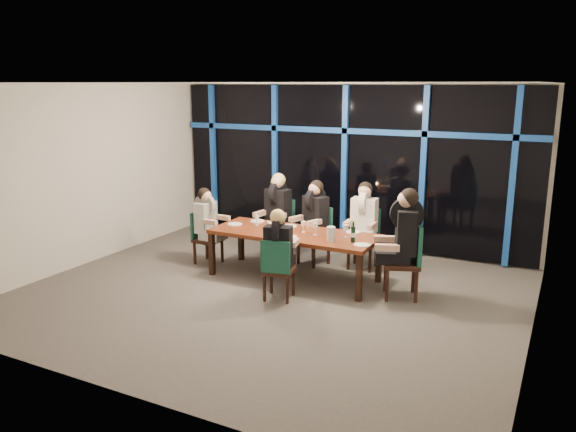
# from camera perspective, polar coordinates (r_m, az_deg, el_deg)

# --- Properties ---
(room) EXTENTS (7.04, 7.00, 3.02)m
(room) POSITION_cam_1_polar(r_m,az_deg,el_deg) (7.74, -2.03, 6.13)
(room) COLOR #5D5752
(room) RESTS_ON ground
(window_wall) EXTENTS (6.86, 0.43, 2.94)m
(window_wall) POSITION_cam_1_polar(r_m,az_deg,el_deg) (10.44, 5.91, 5.30)
(window_wall) COLOR black
(window_wall) RESTS_ON ground
(dining_table) EXTENTS (2.60, 1.00, 0.75)m
(dining_table) POSITION_cam_1_polar(r_m,az_deg,el_deg) (8.70, 0.60, -2.09)
(dining_table) COLOR maroon
(dining_table) RESTS_ON ground
(chair_far_left) EXTENTS (0.52, 0.52, 1.01)m
(chair_far_left) POSITION_cam_1_polar(r_m,az_deg,el_deg) (9.92, -0.86, -0.86)
(chair_far_left) COLOR black
(chair_far_left) RESTS_ON ground
(chair_far_mid) EXTENTS (0.58, 0.58, 0.98)m
(chair_far_mid) POSITION_cam_1_polar(r_m,az_deg,el_deg) (9.51, 2.98, -1.61)
(chair_far_mid) COLOR black
(chair_far_mid) RESTS_ON ground
(chair_far_right) EXTENTS (0.48, 0.48, 0.98)m
(chair_far_right) POSITION_cam_1_polar(r_m,az_deg,el_deg) (9.39, 7.77, -1.90)
(chair_far_right) COLOR black
(chair_far_right) RESTS_ON ground
(chair_end_left) EXTENTS (0.43, 0.43, 0.89)m
(chair_end_left) POSITION_cam_1_polar(r_m,az_deg,el_deg) (9.63, -8.51, -1.87)
(chair_end_left) COLOR black
(chair_end_left) RESTS_ON ground
(chair_end_right) EXTENTS (0.65, 0.65, 1.08)m
(chair_end_right) POSITION_cam_1_polar(r_m,az_deg,el_deg) (8.13, 12.14, -4.07)
(chair_end_right) COLOR black
(chair_end_right) RESTS_ON ground
(chair_near_mid) EXTENTS (0.49, 0.49, 0.90)m
(chair_near_mid) POSITION_cam_1_polar(r_m,az_deg,el_deg) (7.86, -1.08, -5.16)
(chair_near_mid) COLOR black
(chair_near_mid) RESTS_ON ground
(diner_far_left) EXTENTS (0.53, 0.66, 0.99)m
(diner_far_left) POSITION_cam_1_polar(r_m,az_deg,el_deg) (9.76, -1.15, 1.32)
(diner_far_left) COLOR black
(diner_far_left) RESTS_ON ground
(diner_far_mid) EXTENTS (0.59, 0.67, 0.95)m
(diner_far_mid) POSITION_cam_1_polar(r_m,az_deg,el_deg) (9.36, 2.65, 0.60)
(diner_far_mid) COLOR black
(diner_far_mid) RESTS_ON ground
(diner_far_right) EXTENTS (0.50, 0.62, 0.96)m
(diner_far_right) POSITION_cam_1_polar(r_m,az_deg,el_deg) (9.22, 7.70, 0.32)
(diner_far_right) COLOR silver
(diner_far_right) RESTS_ON ground
(diner_end_left) EXTENTS (0.56, 0.45, 0.87)m
(diner_end_left) POSITION_cam_1_polar(r_m,az_deg,el_deg) (9.50, -8.22, 0.13)
(diner_end_left) COLOR black
(diner_end_left) RESTS_ON ground
(diner_end_right) EXTENTS (0.74, 0.66, 1.05)m
(diner_end_right) POSITION_cam_1_polar(r_m,az_deg,el_deg) (8.01, 11.63, -1.14)
(diner_end_right) COLOR black
(diner_end_right) RESTS_ON ground
(diner_near_mid) EXTENTS (0.50, 0.60, 0.87)m
(diner_near_mid) POSITION_cam_1_polar(r_m,az_deg,el_deg) (7.83, -0.94, -2.50)
(diner_near_mid) COLOR black
(diner_near_mid) RESTS_ON ground
(plate_far_left) EXTENTS (0.24, 0.24, 0.01)m
(plate_far_left) POSITION_cam_1_polar(r_m,az_deg,el_deg) (9.36, -3.13, -0.52)
(plate_far_left) COLOR white
(plate_far_left) RESTS_ON dining_table
(plate_far_mid) EXTENTS (0.24, 0.24, 0.01)m
(plate_far_mid) POSITION_cam_1_polar(r_m,az_deg,el_deg) (9.02, 0.15, -1.04)
(plate_far_mid) COLOR white
(plate_far_mid) RESTS_ON dining_table
(plate_far_right) EXTENTS (0.24, 0.24, 0.01)m
(plate_far_right) POSITION_cam_1_polar(r_m,az_deg,el_deg) (8.73, 6.63, -1.60)
(plate_far_right) COLOR white
(plate_far_right) RESTS_ON dining_table
(plate_end_left) EXTENTS (0.24, 0.24, 0.01)m
(plate_end_left) POSITION_cam_1_polar(r_m,az_deg,el_deg) (9.19, -5.43, -0.83)
(plate_end_left) COLOR white
(plate_end_left) RESTS_ON dining_table
(plate_end_right) EXTENTS (0.24, 0.24, 0.01)m
(plate_end_right) POSITION_cam_1_polar(r_m,az_deg,el_deg) (8.05, 7.53, -2.93)
(plate_end_right) COLOR white
(plate_end_right) RESTS_ON dining_table
(plate_near_mid) EXTENTS (0.24, 0.24, 0.01)m
(plate_near_mid) POSITION_cam_1_polar(r_m,az_deg,el_deg) (8.38, 0.13, -2.15)
(plate_near_mid) COLOR white
(plate_near_mid) RESTS_ON dining_table
(wine_bottle) EXTENTS (0.07, 0.07, 0.30)m
(wine_bottle) POSITION_cam_1_polar(r_m,az_deg,el_deg) (8.17, 6.62, -1.86)
(wine_bottle) COLOR black
(wine_bottle) RESTS_ON dining_table
(water_pitcher) EXTENTS (0.14, 0.12, 0.22)m
(water_pitcher) POSITION_cam_1_polar(r_m,az_deg,el_deg) (8.18, 4.39, -1.84)
(water_pitcher) COLOR silver
(water_pitcher) RESTS_ON dining_table
(tea_light) EXTENTS (0.05, 0.05, 0.03)m
(tea_light) POSITION_cam_1_polar(r_m,az_deg,el_deg) (8.56, -0.78, -1.77)
(tea_light) COLOR #F29A48
(tea_light) RESTS_ON dining_table
(wine_glass_a) EXTENTS (0.06, 0.06, 0.16)m
(wine_glass_a) POSITION_cam_1_polar(r_m,az_deg,el_deg) (8.69, -1.94, -0.84)
(wine_glass_a) COLOR silver
(wine_glass_a) RESTS_ON dining_table
(wine_glass_b) EXTENTS (0.07, 0.07, 0.17)m
(wine_glass_b) POSITION_cam_1_polar(r_m,az_deg,el_deg) (8.66, 1.57, -0.83)
(wine_glass_b) COLOR silver
(wine_glass_b) RESTS_ON dining_table
(wine_glass_c) EXTENTS (0.08, 0.08, 0.20)m
(wine_glass_c) POSITION_cam_1_polar(r_m,az_deg,el_deg) (8.49, 2.79, -1.03)
(wine_glass_c) COLOR white
(wine_glass_c) RESTS_ON dining_table
(wine_glass_d) EXTENTS (0.07, 0.07, 0.17)m
(wine_glass_d) POSITION_cam_1_polar(r_m,az_deg,el_deg) (9.10, -3.19, -0.17)
(wine_glass_d) COLOR silver
(wine_glass_d) RESTS_ON dining_table
(wine_glass_e) EXTENTS (0.07, 0.07, 0.19)m
(wine_glass_e) POSITION_cam_1_polar(r_m,az_deg,el_deg) (8.40, 5.91, -1.25)
(wine_glass_e) COLOR white
(wine_glass_e) RESTS_ON dining_table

